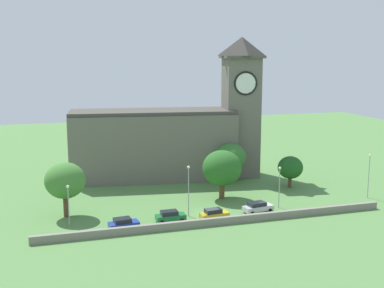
{
  "coord_description": "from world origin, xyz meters",
  "views": [
    {
      "loc": [
        -23.69,
        -68.51,
        24.1
      ],
      "look_at": [
        0.01,
        9.43,
        9.4
      ],
      "focal_mm": 46.13,
      "sensor_mm": 36.0,
      "label": 1
    }
  ],
  "objects_px": {
    "car_silver": "(258,207)",
    "streetlamp_west_end": "(68,198)",
    "streetlamp_west_mid": "(188,183)",
    "tree_churchyard": "(290,168)",
    "streetlamp_central": "(279,180)",
    "car_green": "(170,216)",
    "car_blue": "(123,224)",
    "car_yellow": "(214,214)",
    "church": "(173,136)",
    "streetlamp_east_mid": "(369,169)",
    "tree_riverside_east": "(222,168)",
    "tree_riverside_west": "(230,157)",
    "tree_by_tower": "(65,181)"
  },
  "relations": [
    {
      "from": "car_silver",
      "to": "streetlamp_west_end",
      "type": "relative_size",
      "value": 0.83
    },
    {
      "from": "church",
      "to": "tree_by_tower",
      "type": "relative_size",
      "value": 4.58
    },
    {
      "from": "streetlamp_west_mid",
      "to": "tree_riverside_east",
      "type": "relative_size",
      "value": 0.94
    },
    {
      "from": "car_yellow",
      "to": "church",
      "type": "bearing_deg",
      "value": 88.17
    },
    {
      "from": "car_green",
      "to": "church",
      "type": "bearing_deg",
      "value": 74.19
    },
    {
      "from": "car_green",
      "to": "streetlamp_west_mid",
      "type": "height_order",
      "value": "streetlamp_west_mid"
    },
    {
      "from": "car_green",
      "to": "car_silver",
      "type": "xyz_separation_m",
      "value": [
        14.14,
        0.33,
        -0.01
      ]
    },
    {
      "from": "car_silver",
      "to": "church",
      "type": "bearing_deg",
      "value": 105.21
    },
    {
      "from": "car_green",
      "to": "car_silver",
      "type": "height_order",
      "value": "car_green"
    },
    {
      "from": "car_green",
      "to": "tree_riverside_east",
      "type": "bearing_deg",
      "value": 38.17
    },
    {
      "from": "car_green",
      "to": "streetlamp_east_mid",
      "type": "distance_m",
      "value": 35.74
    },
    {
      "from": "streetlamp_east_mid",
      "to": "car_silver",
      "type": "bearing_deg",
      "value": -175.41
    },
    {
      "from": "church",
      "to": "streetlamp_east_mid",
      "type": "height_order",
      "value": "church"
    },
    {
      "from": "car_blue",
      "to": "car_yellow",
      "type": "xyz_separation_m",
      "value": [
        13.49,
        0.01,
        0.05
      ]
    },
    {
      "from": "tree_by_tower",
      "to": "tree_churchyard",
      "type": "distance_m",
      "value": 40.77
    },
    {
      "from": "tree_churchyard",
      "to": "streetlamp_east_mid",
      "type": "bearing_deg",
      "value": -46.45
    },
    {
      "from": "streetlamp_west_end",
      "to": "streetlamp_central",
      "type": "distance_m",
      "value": 32.62
    },
    {
      "from": "car_yellow",
      "to": "car_silver",
      "type": "bearing_deg",
      "value": 11.14
    },
    {
      "from": "streetlamp_west_end",
      "to": "streetlamp_east_mid",
      "type": "distance_m",
      "value": 49.74
    },
    {
      "from": "car_blue",
      "to": "streetlamp_west_end",
      "type": "distance_m",
      "value": 8.73
    },
    {
      "from": "tree_by_tower",
      "to": "car_green",
      "type": "bearing_deg",
      "value": -25.28
    },
    {
      "from": "streetlamp_central",
      "to": "tree_churchyard",
      "type": "distance_m",
      "value": 13.1
    },
    {
      "from": "streetlamp_east_mid",
      "to": "tree_riverside_west",
      "type": "bearing_deg",
      "value": 139.43
    },
    {
      "from": "streetlamp_west_mid",
      "to": "streetlamp_east_mid",
      "type": "distance_m",
      "value": 32.18
    },
    {
      "from": "car_yellow",
      "to": "streetlamp_west_mid",
      "type": "height_order",
      "value": "streetlamp_west_mid"
    },
    {
      "from": "streetlamp_west_mid",
      "to": "tree_churchyard",
      "type": "xyz_separation_m",
      "value": [
        22.66,
        10.51,
        -1.42
      ]
    },
    {
      "from": "streetlamp_central",
      "to": "car_blue",
      "type": "bearing_deg",
      "value": -174.1
    },
    {
      "from": "streetlamp_central",
      "to": "tree_churchyard",
      "type": "xyz_separation_m",
      "value": [
        7.62,
        10.63,
        -0.77
      ]
    },
    {
      "from": "tree_riverside_west",
      "to": "tree_churchyard",
      "type": "height_order",
      "value": "tree_riverside_west"
    },
    {
      "from": "streetlamp_west_end",
      "to": "streetlamp_west_mid",
      "type": "xyz_separation_m",
      "value": [
        17.55,
        -0.93,
        1.06
      ]
    },
    {
      "from": "church",
      "to": "car_yellow",
      "type": "height_order",
      "value": "church"
    },
    {
      "from": "church",
      "to": "tree_riverside_west",
      "type": "relative_size",
      "value": 4.94
    },
    {
      "from": "car_yellow",
      "to": "car_silver",
      "type": "distance_m",
      "value": 7.89
    },
    {
      "from": "car_yellow",
      "to": "tree_riverside_west",
      "type": "xyz_separation_m",
      "value": [
        10.12,
        19.43,
        4.21
      ]
    },
    {
      "from": "car_green",
      "to": "streetlamp_west_mid",
      "type": "relative_size",
      "value": 0.56
    },
    {
      "from": "streetlamp_central",
      "to": "car_green",
      "type": "bearing_deg",
      "value": -175.59
    },
    {
      "from": "tree_riverside_west",
      "to": "car_green",
      "type": "bearing_deg",
      "value": -132.18
    },
    {
      "from": "streetlamp_west_mid",
      "to": "tree_churchyard",
      "type": "relative_size",
      "value": 1.35
    },
    {
      "from": "tree_by_tower",
      "to": "streetlamp_central",
      "type": "bearing_deg",
      "value": -9.4
    },
    {
      "from": "car_silver",
      "to": "tree_churchyard",
      "type": "xyz_separation_m",
      "value": [
        11.78,
        11.72,
        2.92
      ]
    },
    {
      "from": "car_silver",
      "to": "tree_churchyard",
      "type": "bearing_deg",
      "value": 44.85
    },
    {
      "from": "streetlamp_west_end",
      "to": "streetlamp_west_mid",
      "type": "distance_m",
      "value": 17.61
    },
    {
      "from": "tree_riverside_west",
      "to": "tree_churchyard",
      "type": "distance_m",
      "value": 11.33
    },
    {
      "from": "church",
      "to": "car_silver",
      "type": "relative_size",
      "value": 7.65
    },
    {
      "from": "streetlamp_west_mid",
      "to": "tree_riverside_east",
      "type": "xyz_separation_m",
      "value": [
        8.11,
        7.4,
        0.17
      ]
    },
    {
      "from": "streetlamp_central",
      "to": "tree_riverside_west",
      "type": "distance_m",
      "value": 16.92
    },
    {
      "from": "streetlamp_central",
      "to": "tree_by_tower",
      "type": "bearing_deg",
      "value": 170.6
    },
    {
      "from": "streetlamp_central",
      "to": "tree_churchyard",
      "type": "height_order",
      "value": "streetlamp_central"
    },
    {
      "from": "car_silver",
      "to": "streetlamp_west_end",
      "type": "height_order",
      "value": "streetlamp_west_end"
    },
    {
      "from": "car_yellow",
      "to": "streetlamp_central",
      "type": "xyz_separation_m",
      "value": [
        11.9,
        2.61,
        3.64
      ]
    }
  ]
}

